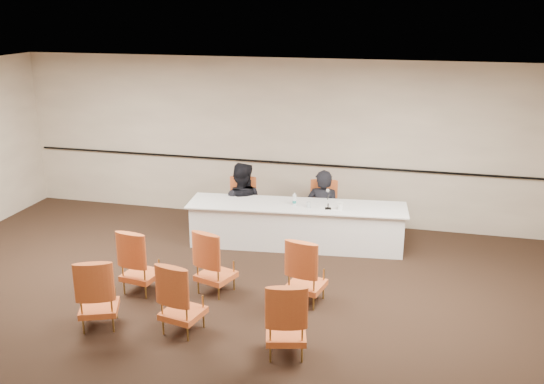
{
  "coord_description": "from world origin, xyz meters",
  "views": [
    {
      "loc": [
        2.57,
        -6.6,
        3.93
      ],
      "look_at": [
        0.25,
        2.6,
        0.95
      ],
      "focal_mm": 40.0,
      "sensor_mm": 36.0,
      "label": 1
    }
  ],
  "objects": [
    {
      "name": "wall_back",
      "position": [
        0.0,
        4.0,
        1.5
      ],
      "size": [
        10.0,
        0.04,
        3.0
      ],
      "primitive_type": "cube",
      "color": "#B5A38E",
      "rests_on": "ground"
    },
    {
      "name": "drinking_glass",
      "position": [
        0.86,
        2.62,
        0.77
      ],
      "size": [
        0.08,
        0.08,
        0.1
      ],
      "primitive_type": "cylinder",
      "rotation": [
        0.0,
        0.0,
        0.33
      ],
      "color": "silver",
      "rests_on": "panel_table"
    },
    {
      "name": "microphone",
      "position": [
        1.18,
        2.62,
        0.88
      ],
      "size": [
        0.15,
        0.23,
        0.3
      ],
      "primitive_type": null,
      "rotation": [
        0.0,
        0.0,
        0.23
      ],
      "color": "black",
      "rests_on": "panel_table"
    },
    {
      "name": "aud_chair_back_left",
      "position": [
        -1.22,
        -0.5,
        0.47
      ],
      "size": [
        0.65,
        0.65,
        0.95
      ],
      "primitive_type": null,
      "rotation": [
        0.0,
        0.0,
        0.38
      ],
      "color": "#C84724",
      "rests_on": "ground"
    },
    {
      "name": "panelist_main",
      "position": [
        0.99,
        3.3,
        0.36
      ],
      "size": [
        0.61,
        0.4,
        1.65
      ],
      "primitive_type": "imported",
      "rotation": [
        0.0,
        0.0,
        3.13
      ],
      "color": "black",
      "rests_on": "ground"
    },
    {
      "name": "aud_chair_front_right",
      "position": [
        1.19,
        0.77,
        0.47
      ],
      "size": [
        0.59,
        0.59,
        0.95
      ],
      "primitive_type": null,
      "rotation": [
        0.0,
        0.0,
        -0.2
      ],
      "color": "#C84724",
      "rests_on": "ground"
    },
    {
      "name": "aud_chair_back_mid",
      "position": [
        -0.14,
        -0.36,
        0.47
      ],
      "size": [
        0.59,
        0.59,
        0.95
      ],
      "primitive_type": null,
      "rotation": [
        0.0,
        0.0,
        -0.21
      ],
      "color": "#C84724",
      "rests_on": "ground"
    },
    {
      "name": "panelist_main_chair",
      "position": [
        0.99,
        3.3,
        0.47
      ],
      "size": [
        0.55,
        0.55,
        0.95
      ],
      "primitive_type": null,
      "rotation": [
        0.0,
        0.0,
        0.1
      ],
      "color": "#C84724",
      "rests_on": "ground"
    },
    {
      "name": "panelist_second",
      "position": [
        -0.46,
        3.15,
        0.42
      ],
      "size": [
        0.87,
        0.7,
        1.69
      ],
      "primitive_type": "imported",
      "rotation": [
        0.0,
        0.0,
        3.22
      ],
      "color": "black",
      "rests_on": "ground"
    },
    {
      "name": "papers",
      "position": [
        1.18,
        2.68,
        0.73
      ],
      "size": [
        0.35,
        0.3,
        0.0
      ],
      "primitive_type": "cube",
      "rotation": [
        0.0,
        0.0,
        0.31
      ],
      "color": "white",
      "rests_on": "panel_table"
    },
    {
      "name": "panel_table",
      "position": [
        0.64,
        2.72,
        0.36
      ],
      "size": [
        3.69,
        1.2,
        0.72
      ],
      "primitive_type": null,
      "rotation": [
        0.0,
        0.0,
        0.1
      ],
      "color": "white",
      "rests_on": "ground"
    },
    {
      "name": "aud_chair_front_left",
      "position": [
        -1.13,
        0.52,
        0.47
      ],
      "size": [
        0.57,
        0.57,
        0.95
      ],
      "primitive_type": null,
      "rotation": [
        0.0,
        0.0,
        -0.15
      ],
      "color": "#C84724",
      "rests_on": "ground"
    },
    {
      "name": "panelist_second_chair",
      "position": [
        -0.46,
        3.15,
        0.47
      ],
      "size": [
        0.55,
        0.55,
        0.95
      ],
      "primitive_type": null,
      "rotation": [
        0.0,
        0.0,
        0.1
      ],
      "color": "#C84724",
      "rests_on": "ground"
    },
    {
      "name": "aud_chair_front_mid",
      "position": [
        -0.1,
        0.75,
        0.47
      ],
      "size": [
        0.63,
        0.63,
        0.95
      ],
      "primitive_type": null,
      "rotation": [
        0.0,
        0.0,
        -0.32
      ],
      "color": "#C84724",
      "rests_on": "ground"
    },
    {
      "name": "aud_chair_back_right",
      "position": [
        1.21,
        -0.55,
        0.47
      ],
      "size": [
        0.61,
        0.61,
        0.95
      ],
      "primitive_type": null,
      "rotation": [
        0.0,
        0.0,
        0.24
      ],
      "color": "#C84724",
      "rests_on": "ground"
    },
    {
      "name": "floor",
      "position": [
        0.0,
        0.0,
        0.0
      ],
      "size": [
        10.0,
        10.0,
        0.0
      ],
      "primitive_type": "plane",
      "color": "black",
      "rests_on": "ground"
    },
    {
      "name": "water_bottle",
      "position": [
        0.61,
        2.68,
        0.83
      ],
      "size": [
        0.08,
        0.08,
        0.21
      ],
      "primitive_type": null,
      "rotation": [
        0.0,
        0.0,
        0.26
      ],
      "color": "#18847F",
      "rests_on": "panel_table"
    },
    {
      "name": "wall_rail",
      "position": [
        0.0,
        3.96,
        1.1
      ],
      "size": [
        9.8,
        0.04,
        0.03
      ],
      "primitive_type": "cube",
      "color": "black",
      "rests_on": "wall_back"
    },
    {
      "name": "coffee_cup",
      "position": [
        1.38,
        2.63,
        0.79
      ],
      "size": [
        0.09,
        0.09,
        0.14
      ],
      "primitive_type": "cylinder",
      "rotation": [
        0.0,
        0.0,
        0.01
      ],
      "color": "white",
      "rests_on": "panel_table"
    },
    {
      "name": "ceiling",
      "position": [
        0.0,
        0.0,
        3.0
      ],
      "size": [
        10.0,
        10.0,
        0.0
      ],
      "primitive_type": "plane",
      "rotation": [
        3.14,
        0.0,
        0.0
      ],
      "color": "silver",
      "rests_on": "ground"
    }
  ]
}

